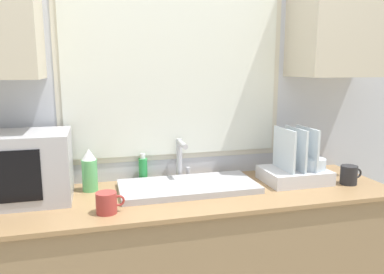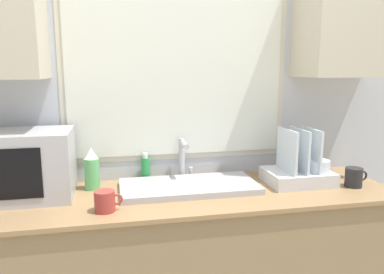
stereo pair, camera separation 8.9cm
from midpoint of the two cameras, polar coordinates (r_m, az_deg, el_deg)
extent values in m
cube|color=#99754C|center=(1.84, -2.03, -8.76)|extent=(2.05, 0.60, 0.02)
cube|color=silver|center=(2.06, -4.05, 5.04)|extent=(6.00, 0.06, 2.60)
cube|color=beige|center=(2.02, -3.95, 9.71)|extent=(1.21, 0.01, 0.94)
cube|color=white|center=(2.01, -3.93, 9.71)|extent=(1.15, 0.01, 0.88)
cube|color=beige|center=(2.23, 20.48, 16.42)|extent=(0.47, 0.32, 0.61)
cube|color=#B2B2B7|center=(1.88, -1.98, -7.54)|extent=(0.68, 0.33, 0.03)
cylinder|color=#B7B7BC|center=(2.04, -3.21, -3.35)|extent=(0.03, 0.03, 0.22)
cylinder|color=#B7B7BC|center=(1.95, -2.82, -1.13)|extent=(0.03, 0.14, 0.03)
cylinder|color=#B7B7BC|center=(2.07, -1.83, -5.44)|extent=(0.02, 0.02, 0.06)
cube|color=#B2B2B7|center=(1.88, -26.07, -4.17)|extent=(0.45, 0.31, 0.31)
cube|color=black|center=(1.74, -28.13, -5.48)|extent=(0.29, 0.01, 0.22)
cube|color=silver|center=(2.06, 14.10, -5.67)|extent=(0.33, 0.26, 0.07)
cube|color=silver|center=(2.00, 12.62, -1.85)|extent=(0.01, 0.22, 0.22)
cube|color=silver|center=(2.03, 14.29, -1.73)|extent=(0.01, 0.22, 0.22)
cube|color=silver|center=(2.06, 15.90, -1.62)|extent=(0.01, 0.22, 0.22)
cylinder|color=silver|center=(2.06, 16.93, -3.97)|extent=(0.12, 0.12, 0.06)
cylinder|color=#59B266|center=(1.92, -16.60, -5.62)|extent=(0.07, 0.07, 0.16)
cone|color=silver|center=(1.90, -16.77, -2.55)|extent=(0.07, 0.07, 0.05)
cylinder|color=#268C3F|center=(2.03, -8.73, -4.97)|extent=(0.05, 0.05, 0.12)
cylinder|color=white|center=(2.01, -8.79, -2.89)|extent=(0.03, 0.03, 0.03)
cylinder|color=#A53833|center=(1.63, -14.47, -9.70)|extent=(0.09, 0.09, 0.09)
torus|color=#A53833|center=(1.63, -12.64, -9.46)|extent=(0.05, 0.01, 0.05)
cylinder|color=#262628|center=(2.10, 21.66, -5.40)|extent=(0.09, 0.09, 0.10)
torus|color=#262628|center=(2.13, 22.77, -5.13)|extent=(0.05, 0.01, 0.05)
camera|label=1|loc=(0.04, -91.47, -0.27)|focal=35.00mm
camera|label=2|loc=(0.04, 88.53, 0.27)|focal=35.00mm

